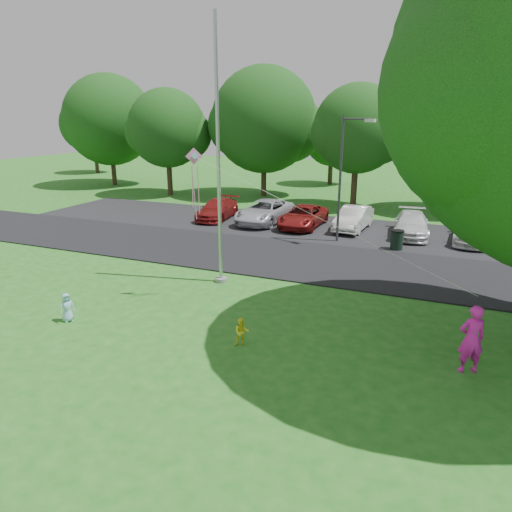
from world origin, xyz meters
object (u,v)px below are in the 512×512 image
at_px(child_yellow, 242,332).
at_px(child_blue, 67,307).
at_px(woman, 471,339).
at_px(street_lamp, 345,169).
at_px(trash_can, 397,240).
at_px(kite, 202,173).
at_px(flagpole, 219,179).

bearing_deg(child_yellow, child_blue, 159.09).
bearing_deg(woman, child_yellow, -14.90).
relative_size(street_lamp, trash_can, 6.27).
bearing_deg(child_blue, street_lamp, 2.90).
bearing_deg(kite, street_lamp, 39.00).
bearing_deg(woman, trash_can, -98.92).
bearing_deg(street_lamp, woman, -41.28).
distance_m(child_blue, kite, 6.27).
height_order(street_lamp, child_yellow, street_lamp).
height_order(flagpole, kite, flagpole).
distance_m(trash_can, child_yellow, 12.46).
xyz_separation_m(street_lamp, woman, (5.86, -11.46, -2.97)).
relative_size(child_yellow, child_blue, 0.89).
bearing_deg(woman, street_lamp, -86.87).
xyz_separation_m(child_yellow, child_blue, (-5.96, -0.65, 0.05)).
bearing_deg(trash_can, flagpole, -129.53).
bearing_deg(child_yellow, kite, 107.46).
relative_size(trash_can, woman, 0.55).
height_order(woman, child_blue, woman).
relative_size(street_lamp, woman, 3.45).
bearing_deg(flagpole, child_yellow, -57.14).
bearing_deg(flagpole, child_blue, -119.14).
height_order(flagpole, street_lamp, flagpole).
bearing_deg(woman, child_blue, -16.27).
height_order(woman, kite, kite).
bearing_deg(street_lamp, kite, -84.32).
height_order(child_yellow, kite, kite).
distance_m(flagpole, trash_can, 10.28).
bearing_deg(flagpole, woman, -22.04).
distance_m(street_lamp, trash_can, 4.46).
xyz_separation_m(trash_can, child_yellow, (-3.11, -12.06, -0.09)).
height_order(trash_can, kite, kite).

